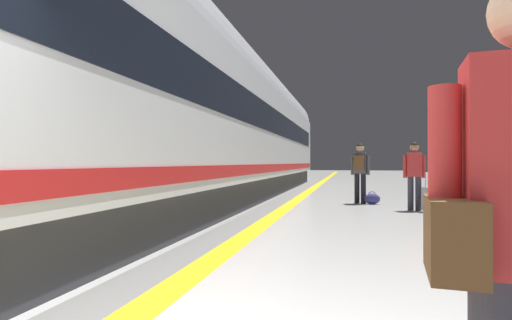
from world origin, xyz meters
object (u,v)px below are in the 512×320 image
suitcase_mid (430,198)px  duffel_bag_near (372,199)px  high_speed_train (162,99)px  passenger_mid (414,171)px  passenger_near (360,168)px

suitcase_mid → duffel_bag_near: bearing=128.6°
high_speed_train → duffel_bag_near: high_speed_train is taller
high_speed_train → duffel_bag_near: 6.44m
duffel_bag_near → high_speed_train: bearing=-137.6°
high_speed_train → passenger_mid: size_ratio=21.41×
passenger_near → passenger_mid: passenger_near is taller
passenger_near → duffel_bag_near: bearing=-17.5°
suitcase_mid → passenger_mid: bearing=144.7°
duffel_bag_near → passenger_mid: passenger_mid is taller
high_speed_train → suitcase_mid: high_speed_train is taller
duffel_bag_near → suitcase_mid: (1.25, -1.56, 0.17)m
passenger_mid → high_speed_train: bearing=-153.2°
passenger_mid → duffel_bag_near: bearing=124.8°
high_speed_train → duffel_bag_near: size_ratio=81.43×
passenger_near → suitcase_mid: bearing=-46.6°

